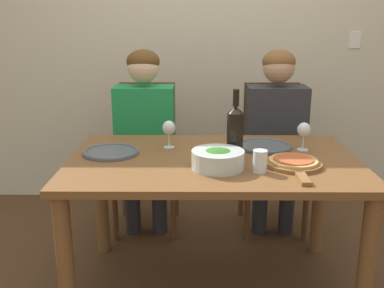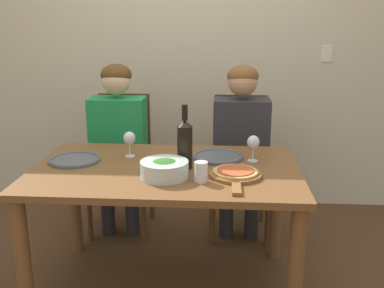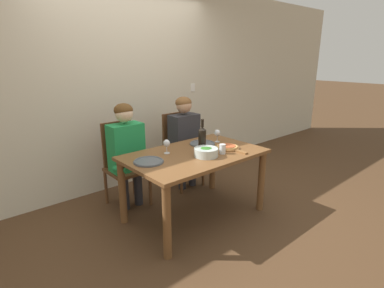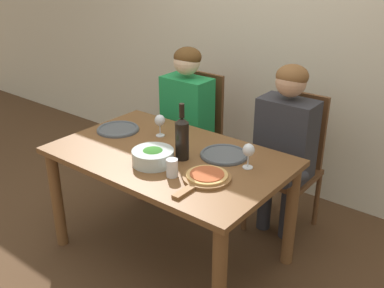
{
  "view_description": "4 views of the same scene",
  "coord_description": "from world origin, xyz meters",
  "px_view_note": "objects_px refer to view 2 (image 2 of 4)",
  "views": [
    {
      "loc": [
        -0.09,
        -2.15,
        1.42
      ],
      "look_at": [
        -0.11,
        0.11,
        0.78
      ],
      "focal_mm": 42.0,
      "sensor_mm": 36.0,
      "label": 1
    },
    {
      "loc": [
        0.3,
        -2.3,
        1.52
      ],
      "look_at": [
        0.14,
        0.03,
        0.86
      ],
      "focal_mm": 42.0,
      "sensor_mm": 36.0,
      "label": 2
    },
    {
      "loc": [
        -1.99,
        -2.25,
        1.71
      ],
      "look_at": [
        0.04,
        0.09,
        0.81
      ],
      "focal_mm": 28.0,
      "sensor_mm": 36.0,
      "label": 3
    },
    {
      "loc": [
        1.65,
        -1.87,
        1.92
      ],
      "look_at": [
        0.09,
        0.12,
        0.79
      ],
      "focal_mm": 42.0,
      "sensor_mm": 36.0,
      "label": 4
    }
  ],
  "objects_px": {
    "person_woman": "(118,134)",
    "wine_glass_right": "(253,144)",
    "chair_right": "(240,161)",
    "chair_left": "(123,159)",
    "person_man": "(241,137)",
    "dinner_plate_left": "(75,160)",
    "dinner_plate_right": "(218,157)",
    "wine_glass_left": "(129,139)",
    "broccoli_bowl": "(164,169)",
    "pizza_on_board": "(235,174)",
    "water_tumbler": "(201,172)",
    "wine_bottle": "(185,143)"
  },
  "relations": [
    {
      "from": "person_woman",
      "to": "wine_glass_right",
      "type": "distance_m",
      "value": 1.06
    },
    {
      "from": "chair_right",
      "to": "person_woman",
      "type": "relative_size",
      "value": 0.81
    },
    {
      "from": "chair_left",
      "to": "chair_right",
      "type": "distance_m",
      "value": 0.85
    },
    {
      "from": "chair_left",
      "to": "chair_right",
      "type": "relative_size",
      "value": 1.0
    },
    {
      "from": "person_man",
      "to": "dinner_plate_left",
      "type": "xyz_separation_m",
      "value": [
        -0.96,
        -0.61,
        0.01
      ]
    },
    {
      "from": "chair_right",
      "to": "dinner_plate_right",
      "type": "bearing_deg",
      "value": -103.81
    },
    {
      "from": "chair_right",
      "to": "wine_glass_right",
      "type": "bearing_deg",
      "value": -86.14
    },
    {
      "from": "person_woman",
      "to": "wine_glass_left",
      "type": "bearing_deg",
      "value": -69.59
    },
    {
      "from": "broccoli_bowl",
      "to": "pizza_on_board",
      "type": "xyz_separation_m",
      "value": [
        0.36,
        0.03,
        -0.03
      ]
    },
    {
      "from": "broccoli_bowl",
      "to": "water_tumbler",
      "type": "height_order",
      "value": "water_tumbler"
    },
    {
      "from": "pizza_on_board",
      "to": "water_tumbler",
      "type": "relative_size",
      "value": 4.0
    },
    {
      "from": "person_woman",
      "to": "person_man",
      "type": "distance_m",
      "value": 0.85
    },
    {
      "from": "person_man",
      "to": "chair_left",
      "type": "bearing_deg",
      "value": 172.16
    },
    {
      "from": "person_woman",
      "to": "broccoli_bowl",
      "type": "relative_size",
      "value": 4.95
    },
    {
      "from": "wine_bottle",
      "to": "dinner_plate_left",
      "type": "xyz_separation_m",
      "value": [
        -0.63,
        0.07,
        -0.13
      ]
    },
    {
      "from": "dinner_plate_right",
      "to": "wine_glass_left",
      "type": "height_order",
      "value": "wine_glass_left"
    },
    {
      "from": "wine_glass_left",
      "to": "wine_glass_right",
      "type": "height_order",
      "value": "same"
    },
    {
      "from": "person_woman",
      "to": "wine_bottle",
      "type": "relative_size",
      "value": 3.51
    },
    {
      "from": "wine_glass_left",
      "to": "water_tumbler",
      "type": "relative_size",
      "value": 1.47
    },
    {
      "from": "wine_glass_left",
      "to": "dinner_plate_right",
      "type": "bearing_deg",
      "value": 0.83
    },
    {
      "from": "pizza_on_board",
      "to": "wine_glass_left",
      "type": "relative_size",
      "value": 2.72
    },
    {
      "from": "broccoli_bowl",
      "to": "wine_glass_right",
      "type": "relative_size",
      "value": 1.63
    },
    {
      "from": "dinner_plate_left",
      "to": "dinner_plate_right",
      "type": "xyz_separation_m",
      "value": [
        0.81,
        0.11,
        0.0
      ]
    },
    {
      "from": "wine_glass_left",
      "to": "wine_glass_right",
      "type": "relative_size",
      "value": 1.0
    },
    {
      "from": "water_tumbler",
      "to": "person_woman",
      "type": "bearing_deg",
      "value": 124.93
    },
    {
      "from": "chair_right",
      "to": "water_tumbler",
      "type": "height_order",
      "value": "chair_right"
    },
    {
      "from": "wine_glass_right",
      "to": "water_tumbler",
      "type": "height_order",
      "value": "wine_glass_right"
    },
    {
      "from": "person_man",
      "to": "water_tumbler",
      "type": "relative_size",
      "value": 11.93
    },
    {
      "from": "dinner_plate_left",
      "to": "wine_glass_left",
      "type": "distance_m",
      "value": 0.33
    },
    {
      "from": "chair_right",
      "to": "dinner_plate_right",
      "type": "distance_m",
      "value": 0.67
    },
    {
      "from": "chair_right",
      "to": "person_woman",
      "type": "distance_m",
      "value": 0.89
    },
    {
      "from": "broccoli_bowl",
      "to": "wine_bottle",
      "type": "bearing_deg",
      "value": 60.46
    },
    {
      "from": "chair_left",
      "to": "chair_right",
      "type": "xyz_separation_m",
      "value": [
        0.85,
        0.0,
        0.0
      ]
    },
    {
      "from": "dinner_plate_right",
      "to": "wine_glass_left",
      "type": "relative_size",
      "value": 1.93
    },
    {
      "from": "pizza_on_board",
      "to": "dinner_plate_right",
      "type": "bearing_deg",
      "value": 106.59
    },
    {
      "from": "chair_left",
      "to": "wine_glass_left",
      "type": "bearing_deg",
      "value": -73.2
    },
    {
      "from": "chair_left",
      "to": "pizza_on_board",
      "type": "relative_size",
      "value": 2.4
    },
    {
      "from": "wine_glass_right",
      "to": "person_man",
      "type": "bearing_deg",
      "value": 94.69
    },
    {
      "from": "chair_left",
      "to": "dinner_plate_right",
      "type": "relative_size",
      "value": 3.38
    },
    {
      "from": "chair_left",
      "to": "wine_bottle",
      "type": "relative_size",
      "value": 2.83
    },
    {
      "from": "person_woman",
      "to": "broccoli_bowl",
      "type": "height_order",
      "value": "person_woman"
    },
    {
      "from": "person_woman",
      "to": "wine_glass_right",
      "type": "bearing_deg",
      "value": -31.27
    },
    {
      "from": "dinner_plate_right",
      "to": "wine_glass_right",
      "type": "relative_size",
      "value": 1.93
    },
    {
      "from": "dinner_plate_right",
      "to": "water_tumbler",
      "type": "relative_size",
      "value": 2.85
    },
    {
      "from": "chair_left",
      "to": "wine_glass_right",
      "type": "xyz_separation_m",
      "value": [
        0.9,
        -0.66,
        0.32
      ]
    },
    {
      "from": "chair_right",
      "to": "broccoli_bowl",
      "type": "bearing_deg",
      "value": -113.6
    },
    {
      "from": "person_man",
      "to": "broccoli_bowl",
      "type": "xyz_separation_m",
      "value": [
        -0.42,
        -0.84,
        0.04
      ]
    },
    {
      "from": "chair_left",
      "to": "broccoli_bowl",
      "type": "relative_size",
      "value": 4.0
    },
    {
      "from": "chair_right",
      "to": "dinner_plate_left",
      "type": "relative_size",
      "value": 3.38
    },
    {
      "from": "wine_bottle",
      "to": "broccoli_bowl",
      "type": "relative_size",
      "value": 1.41
    }
  ]
}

